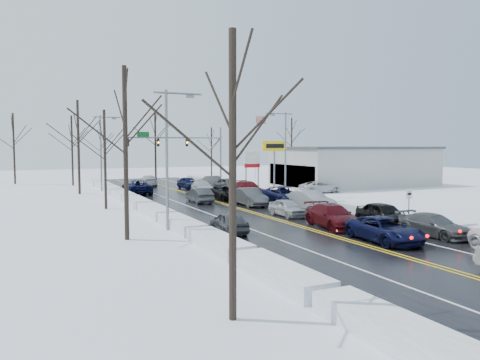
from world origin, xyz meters
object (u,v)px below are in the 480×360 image
dealership_building (354,166)px  oncoming_car_0 (200,202)px  traffic_signal_mast (186,145)px  flagpole (256,142)px  tires_plus_sign (274,149)px

dealership_building → oncoming_car_0: 27.26m
traffic_signal_mast → dealership_building: traffic_signal_mast is taller
traffic_signal_mast → flagpole: flagpole is taller
tires_plus_sign → dealership_building: tires_plus_sign is taller
traffic_signal_mast → dealership_building: bearing=-25.9°
tires_plus_sign → dealership_building: bearing=8.5°
traffic_signal_mast → tires_plus_sign: (7.05, -12.00, -0.49)m
tires_plus_sign → flagpole: 14.79m
traffic_signal_mast → tires_plus_sign: size_ratio=2.21×
tires_plus_sign → dealership_building: 13.82m
flagpole → tires_plus_sign: bearing=-108.4°
traffic_signal_mast → dealership_building: 23.01m
tires_plus_sign → oncoming_car_0: (-12.11, -7.03, -4.99)m
traffic_signal_mast → oncoming_car_0: 20.43m
traffic_signal_mast → dealership_building: size_ratio=0.65×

